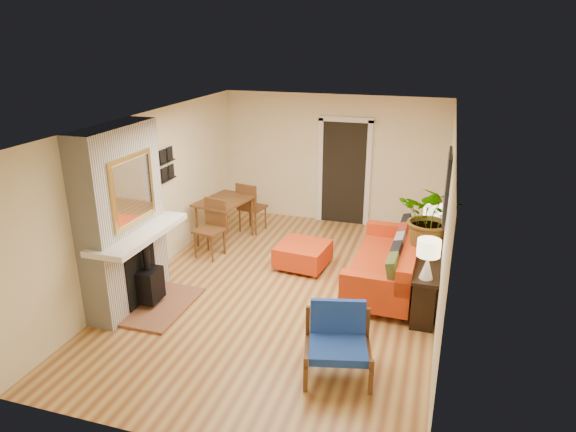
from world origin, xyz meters
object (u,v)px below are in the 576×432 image
at_px(sofa, 391,263).
at_px(lamp_near, 428,254).
at_px(houseplant, 432,217).
at_px(blue_chair, 338,337).
at_px(console_table, 428,265).
at_px(lamp_far, 433,217).
at_px(ottoman, 303,254).
at_px(dining_table, 228,209).

xyz_separation_m(sofa, lamp_near, (0.54, -1.05, 0.67)).
bearing_deg(houseplant, blue_chair, -111.85).
relative_size(sofa, lamp_near, 4.20).
bearing_deg(sofa, console_table, -30.23).
height_order(lamp_far, houseplant, houseplant).
bearing_deg(ottoman, dining_table, 158.52).
relative_size(ottoman, dining_table, 0.46).
distance_m(ottoman, dining_table, 1.79).
relative_size(ottoman, console_table, 0.48).
xyz_separation_m(sofa, dining_table, (-3.10, 0.91, 0.27)).
bearing_deg(houseplant, lamp_near, -89.42).
relative_size(dining_table, houseplant, 1.89).
bearing_deg(ottoman, blue_chair, -66.10).
distance_m(dining_table, lamp_far, 3.70).
xyz_separation_m(lamp_near, lamp_far, (0.00, 1.45, 0.00)).
relative_size(sofa, ottoman, 2.57).
bearing_deg(houseplant, ottoman, 170.56).
relative_size(ottoman, blue_chair, 0.97).
bearing_deg(lamp_near, lamp_far, 90.00).
bearing_deg(sofa, dining_table, 163.67).
relative_size(ottoman, lamp_far, 1.63).
xyz_separation_m(ottoman, dining_table, (-1.61, 0.64, 0.42)).
relative_size(lamp_near, houseplant, 0.54).
bearing_deg(ottoman, console_table, -16.17).
bearing_deg(console_table, ottoman, 163.83).
distance_m(sofa, ottoman, 1.52).
distance_m(blue_chair, lamp_near, 1.65).
relative_size(dining_table, lamp_far, 3.53).
xyz_separation_m(dining_table, houseplant, (3.63, -0.97, 0.57)).
bearing_deg(blue_chair, houseplant, 68.15).
distance_m(sofa, lamp_near, 1.36).
xyz_separation_m(console_table, lamp_far, (0.00, 0.72, 0.49)).
relative_size(blue_chair, houseplant, 0.90).
xyz_separation_m(sofa, lamp_far, (0.54, 0.40, 0.67)).
height_order(lamp_near, houseplant, houseplant).
relative_size(console_table, lamp_near, 3.43).
height_order(blue_chair, console_table, blue_chair).
relative_size(sofa, lamp_far, 4.20).
distance_m(console_table, houseplant, 0.70).
bearing_deg(sofa, ottoman, 169.59).
xyz_separation_m(sofa, blue_chair, (-0.36, -2.28, 0.04)).
bearing_deg(sofa, houseplant, -6.72).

